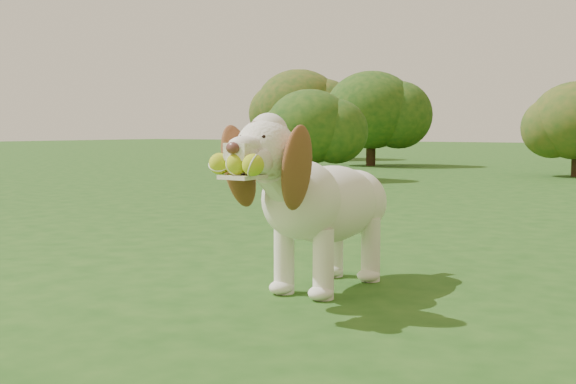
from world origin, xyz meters
The scene contains 5 objects.
ground centered at (0.00, 0.00, 0.00)m, with size 80.00×80.00×0.00m, color #1D4A15.
dog centered at (-0.33, -0.28, 0.46)m, with size 0.47×1.33×0.87m.
shrub_a centered at (-4.50, 6.35, 0.84)m, with size 1.38×1.38×1.43m.
shrub_g centered at (-8.97, 12.99, 1.40)m, with size 2.31×2.31×2.39m.
shrub_e centered at (-5.72, 10.85, 1.21)m, with size 1.99×1.99×2.06m.
Camera 1 is at (1.51, -3.31, 0.80)m, focal length 45.00 mm.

